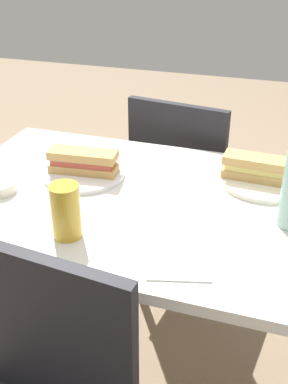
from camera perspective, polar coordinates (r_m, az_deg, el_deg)
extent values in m
plane|color=#8C755B|center=(1.78, 0.00, -21.84)|extent=(8.00, 8.00, 0.00)
cube|color=silver|center=(1.30, 0.00, -1.35)|extent=(1.17, 0.74, 0.03)
cylinder|color=#262628|center=(1.93, -12.14, -3.85)|extent=(0.06, 0.06, 0.71)
cube|color=black|center=(1.98, 5.80, 0.96)|extent=(0.45, 0.45, 0.02)
cube|color=black|center=(1.73, 3.92, 4.46)|extent=(0.38, 0.09, 0.40)
cylinder|color=black|center=(2.20, 11.58, -3.33)|extent=(0.04, 0.04, 0.44)
cylinder|color=black|center=(2.30, 2.97, -1.23)|extent=(0.04, 0.04, 0.44)
cylinder|color=black|center=(1.92, 8.54, -8.58)|extent=(0.04, 0.04, 0.44)
cylinder|color=black|center=(2.03, -1.16, -5.88)|extent=(0.04, 0.04, 0.44)
cube|color=black|center=(1.02, -11.19, -16.95)|extent=(0.38, 0.07, 0.40)
cylinder|color=white|center=(1.42, -7.34, 2.23)|extent=(0.24, 0.24, 0.01)
cube|color=tan|center=(1.41, -7.39, 2.95)|extent=(0.21, 0.09, 0.02)
cube|color=#B74C3D|center=(1.40, -7.44, 3.74)|extent=(0.19, 0.08, 0.02)
cube|color=tan|center=(1.39, -7.50, 4.54)|extent=(0.21, 0.09, 0.02)
cube|color=silver|center=(1.45, -5.15, 3.41)|extent=(0.10, 0.03, 0.00)
cube|color=#59331E|center=(1.47, -8.56, 3.72)|extent=(0.08, 0.02, 0.01)
cylinder|color=silver|center=(1.40, 14.32, 1.23)|extent=(0.24, 0.24, 0.01)
cube|color=tan|center=(1.39, 14.42, 1.95)|extent=(0.24, 0.08, 0.02)
cube|color=#DBC66B|center=(1.39, 14.53, 2.74)|extent=(0.22, 0.08, 0.02)
cube|color=tan|center=(1.38, 14.64, 3.54)|extent=(0.24, 0.08, 0.02)
cube|color=silver|center=(1.44, 16.22, 2.16)|extent=(0.10, 0.03, 0.00)
cube|color=#59331E|center=(1.46, 12.81, 3.00)|extent=(0.08, 0.02, 0.01)
cylinder|color=gold|center=(1.12, -9.57, -2.34)|extent=(0.07, 0.07, 0.14)
cube|color=white|center=(1.06, 4.28, -8.42)|extent=(0.17, 0.17, 0.00)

